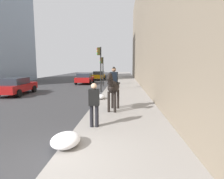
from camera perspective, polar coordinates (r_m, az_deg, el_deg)
sidewalk_slab at (r=5.02m, az=3.83°, el=-21.66°), size 120.00×3.76×0.12m
mounted_horse_near at (r=9.73m, az=0.40°, el=0.98°), size 2.15×0.77×2.30m
pedestrian_greeting at (r=7.20m, az=-5.45°, el=-3.81°), size 0.29×0.42×1.70m
car_near_lane at (r=25.24m, az=-8.22°, el=3.42°), size 4.06×2.09×1.44m
car_mid_lane at (r=17.66m, az=-26.98°, el=0.97°), size 4.52×2.06×1.44m
car_far_lane at (r=31.79m, az=-4.06°, el=4.30°), size 3.91×2.12×1.44m
traffic_light_near_curb at (r=17.54m, az=-3.71°, el=8.27°), size 0.20×0.44×4.13m
traffic_light_far_curb at (r=22.14m, az=-3.00°, el=6.95°), size 0.20×0.44×3.41m
snow_pile_near at (r=5.88m, az=-13.85°, el=-14.62°), size 1.10×0.85×0.38m
snow_pile_far at (r=13.27m, az=-3.78°, el=-2.17°), size 0.95×0.73×0.33m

